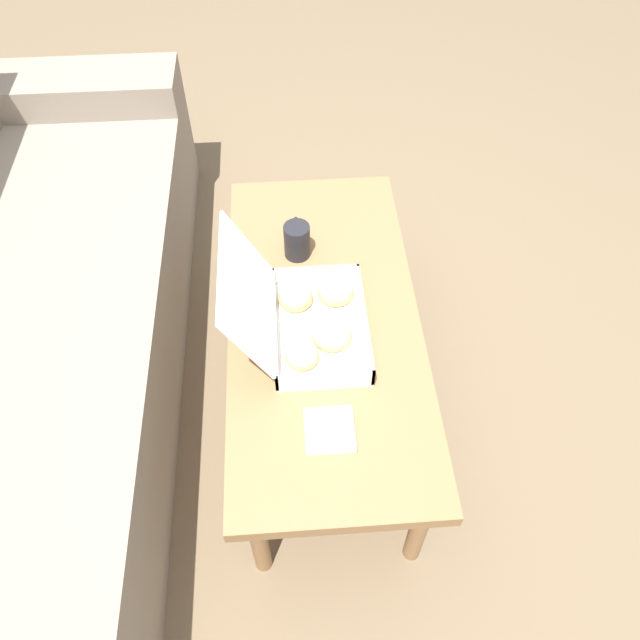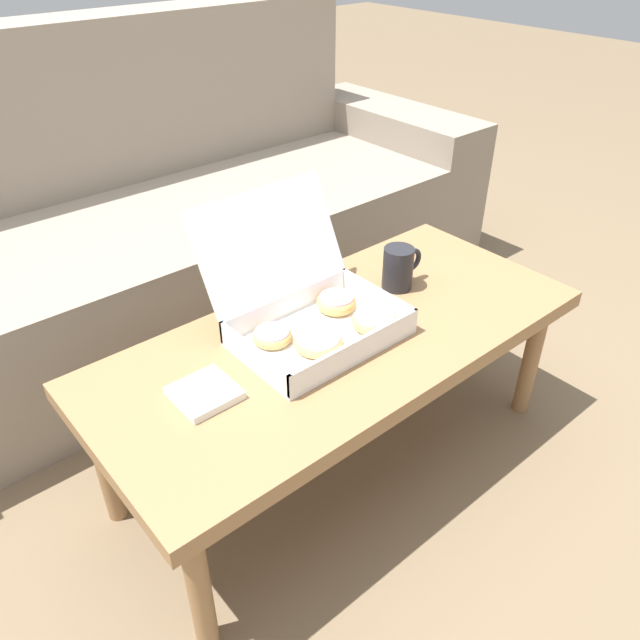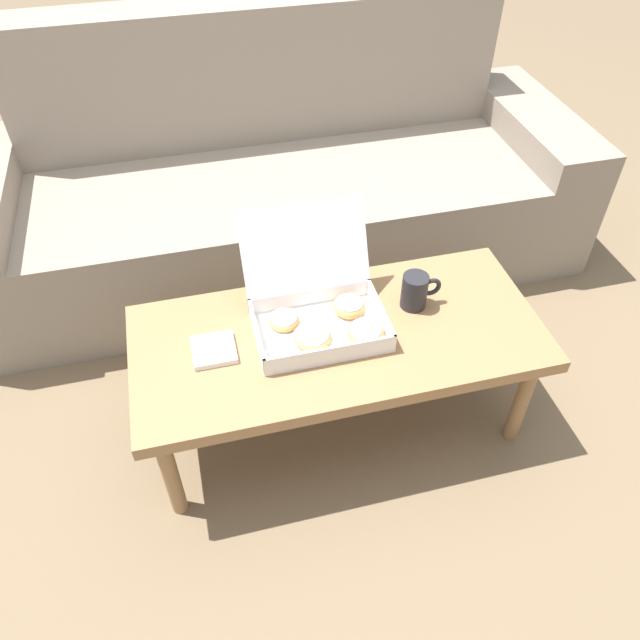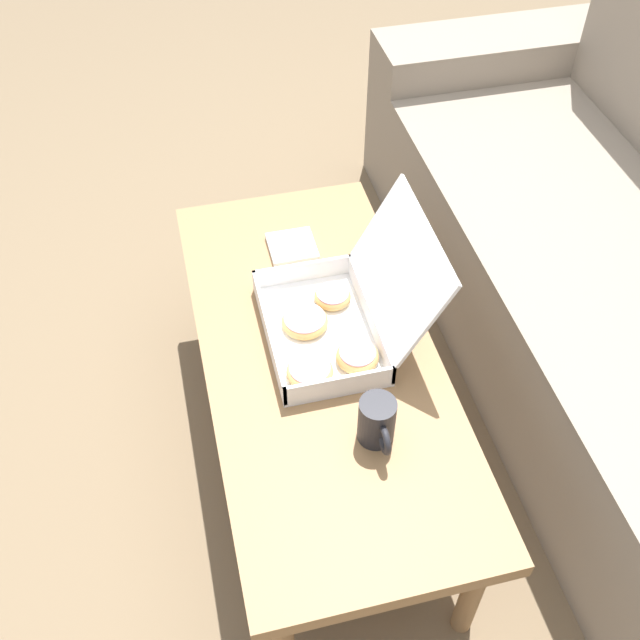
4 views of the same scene
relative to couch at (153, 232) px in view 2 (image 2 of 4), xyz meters
The scene contains 6 objects.
ground_plane 0.86m from the couch, 90.00° to the right, with size 12.00×12.00×0.00m, color #756047.
couch is the anchor object (origin of this frame).
coffee_table 0.91m from the couch, 90.00° to the right, with size 1.14×0.51×0.39m.
pastry_box 0.87m from the couch, 92.28° to the right, with size 0.36×0.35×0.28m.
coffee_mug 0.89m from the couch, 73.92° to the right, with size 0.12×0.07×0.11m.
napkin_stack 0.96m from the couch, 111.08° to the right, with size 0.12×0.12×0.02m.
Camera 2 is at (-0.77, -0.93, 1.19)m, focal length 35.00 mm.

